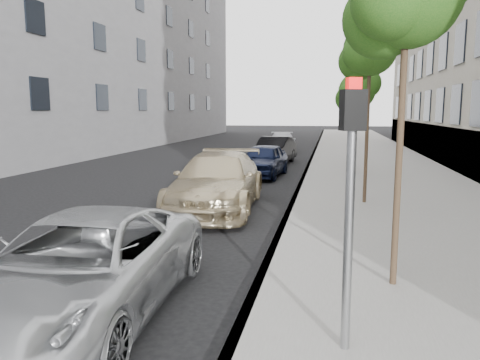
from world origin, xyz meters
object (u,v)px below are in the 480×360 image
(sedan_rear, at_px, (282,142))
(signal_pole, at_px, (350,183))
(tree_mid, at_px, (371,49))
(sedan_blue, at_px, (263,160))
(suv, at_px, (217,182))
(minivan, at_px, (82,267))
(tree_far, at_px, (358,91))
(sedan_black, at_px, (274,150))

(sedan_rear, bearing_deg, signal_pole, -88.80)
(tree_mid, bearing_deg, sedan_blue, 123.75)
(tree_mid, height_order, suv, tree_mid)
(tree_mid, relative_size, suv, 0.96)
(tree_mid, height_order, sedan_rear, tree_mid)
(tree_mid, distance_m, sedan_rear, 18.54)
(minivan, bearing_deg, tree_far, 72.01)
(tree_mid, xyz_separation_m, tree_far, (0.00, 6.50, -0.88))
(tree_far, height_order, sedan_rear, tree_far)
(minivan, distance_m, sedan_blue, 13.82)
(signal_pole, relative_size, sedan_blue, 0.73)
(minivan, relative_size, sedan_rear, 1.11)
(tree_mid, xyz_separation_m, sedan_black, (-3.88, 10.37, -3.72))
(suv, xyz_separation_m, sedan_blue, (0.31, 6.79, -0.10))
(tree_mid, relative_size, sedan_rear, 1.16)
(minivan, height_order, sedan_rear, minivan)
(tree_far, distance_m, sedan_black, 6.18)
(suv, distance_m, sedan_black, 11.52)
(tree_far, distance_m, sedan_blue, 4.81)
(tree_far, xyz_separation_m, suv, (-4.09, -7.64, -2.76))
(sedan_black, bearing_deg, tree_mid, -61.61)
(minivan, xyz_separation_m, sedan_black, (0.32, 18.54, 0.01))
(tree_far, height_order, suv, tree_far)
(tree_mid, relative_size, sedan_black, 1.22)
(tree_far, bearing_deg, tree_mid, -90.00)
(sedan_rear, bearing_deg, suv, -95.80)
(minivan, relative_size, sedan_blue, 1.22)
(tree_mid, distance_m, tree_far, 6.56)
(tree_mid, xyz_separation_m, sedan_rear, (-4.23, 17.66, -3.77))
(suv, relative_size, sedan_blue, 1.34)
(tree_mid, distance_m, suv, 5.59)
(signal_pole, xyz_separation_m, sedan_black, (-3.09, 19.00, -1.29))
(signal_pole, height_order, sedan_blue, signal_pole)
(suv, relative_size, sedan_rear, 1.21)
(tree_far, relative_size, suv, 0.80)
(signal_pole, bearing_deg, suv, 95.97)
(tree_mid, bearing_deg, sedan_rear, 103.47)
(sedan_blue, bearing_deg, tree_far, 17.29)
(sedan_rear, bearing_deg, sedan_blue, -94.08)
(sedan_rear, bearing_deg, sedan_black, -93.53)
(signal_pole, distance_m, sedan_black, 19.30)
(tree_far, distance_m, sedan_rear, 12.28)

